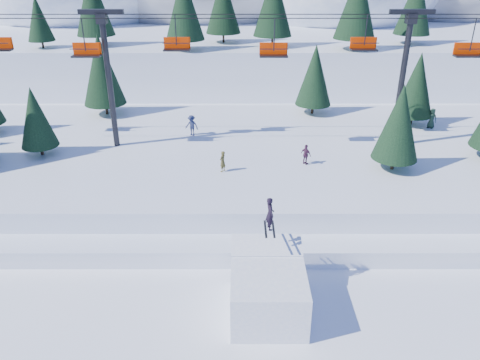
{
  "coord_description": "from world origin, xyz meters",
  "views": [
    {
      "loc": [
        0.8,
        -16.85,
        16.24
      ],
      "look_at": [
        0.82,
        6.0,
        5.2
      ],
      "focal_mm": 35.0,
      "sensor_mm": 36.0,
      "label": 1
    }
  ],
  "objects_px": {
    "jump_kicker": "(268,288)",
    "chairlift": "(248,59)",
    "banner_near": "(336,260)",
    "banner_far": "(432,247)"
  },
  "relations": [
    {
      "from": "jump_kicker",
      "to": "chairlift",
      "type": "height_order",
      "value": "chairlift"
    },
    {
      "from": "banner_near",
      "to": "banner_far",
      "type": "bearing_deg",
      "value": 11.84
    },
    {
      "from": "jump_kicker",
      "to": "chairlift",
      "type": "bearing_deg",
      "value": 92.82
    },
    {
      "from": "banner_near",
      "to": "banner_far",
      "type": "distance_m",
      "value": 6.04
    },
    {
      "from": "jump_kicker",
      "to": "banner_far",
      "type": "bearing_deg",
      "value": 25.27
    },
    {
      "from": "jump_kicker",
      "to": "banner_far",
      "type": "height_order",
      "value": "jump_kicker"
    },
    {
      "from": "chairlift",
      "to": "banner_far",
      "type": "relative_size",
      "value": 16.32
    },
    {
      "from": "jump_kicker",
      "to": "banner_far",
      "type": "distance_m",
      "value": 11.14
    },
    {
      "from": "banner_near",
      "to": "banner_far",
      "type": "xyz_separation_m",
      "value": [
        5.91,
        1.24,
        0.0
      ]
    },
    {
      "from": "chairlift",
      "to": "banner_near",
      "type": "height_order",
      "value": "chairlift"
    }
  ]
}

